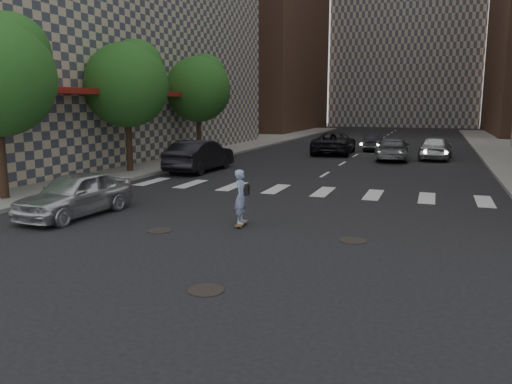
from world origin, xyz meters
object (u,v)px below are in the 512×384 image
traffic_car_b (393,149)px  traffic_car_c (334,143)px  tree_b (129,81)px  traffic_car_d (436,147)px  traffic_car_a (200,156)px  traffic_car_e (373,142)px  skateboarder (241,197)px  silver_sedan (75,194)px  tree_c (200,86)px

traffic_car_b → traffic_car_c: size_ratio=0.88×
tree_b → traffic_car_d: size_ratio=1.45×
traffic_car_a → traffic_car_e: bearing=-114.4°
traffic_car_d → traffic_car_b: bearing=32.2°
tree_b → skateboarder: tree_b is taller
traffic_car_a → tree_b: bearing=33.4°
silver_sedan → traffic_car_c: size_ratio=0.74×
traffic_car_c → silver_sedan: bearing=77.7°
tree_c → traffic_car_d: (14.68, 4.18, -3.87)m
tree_b → traffic_car_b: (12.11, 10.86, -3.93)m
silver_sedan → traffic_car_c: bearing=84.2°
silver_sedan → traffic_car_e: silver_sedan is taller
traffic_car_c → traffic_car_e: bearing=-125.8°
skateboarder → traffic_car_c: skateboarder is taller
traffic_car_a → traffic_car_e: 16.73m
skateboarder → traffic_car_d: (5.27, 20.78, -0.10)m
traffic_car_b → traffic_car_d: (2.57, 1.32, 0.06)m
silver_sedan → traffic_car_a: traffic_car_a is taller
traffic_car_b → traffic_car_d: traffic_car_d is taller
tree_b → traffic_car_d: (14.68, 12.18, -3.87)m
traffic_car_e → traffic_car_c: bearing=52.4°
silver_sedan → traffic_car_a: bearing=99.3°
tree_b → traffic_car_e: tree_b is taller
traffic_car_e → tree_c: bearing=37.0°
skateboarder → traffic_car_d: 21.44m
silver_sedan → traffic_car_a: 11.05m
skateboarder → traffic_car_a: (-6.46, 10.46, -0.05)m
traffic_car_c → skateboarder: bearing=91.5°
tree_b → skateboarder: bearing=-42.4°
tree_b → traffic_car_b: 16.74m
tree_b → traffic_car_c: 16.02m
tree_b → traffic_car_e: size_ratio=1.71×
traffic_car_d → tree_b: bearing=44.8°
traffic_car_d → traffic_car_e: size_ratio=1.18×
silver_sedan → traffic_car_e: (6.23, 26.09, -0.07)m
traffic_car_b → silver_sedan: bearing=65.5°
silver_sedan → tree_b: bearing=117.5°
traffic_car_b → traffic_car_c: (-4.25, 2.55, 0.06)m
tree_c → traffic_car_a: size_ratio=1.31×
skateboarder → traffic_car_a: bearing=115.1°
skateboarder → silver_sedan: 5.49m
tree_b → silver_sedan: size_ratio=1.59×
traffic_car_a → traffic_car_d: size_ratio=1.11×
tree_c → traffic_car_e: size_ratio=1.71×
silver_sedan → tree_c: bearing=107.1°
tree_c → traffic_car_c: 10.29m
skateboarder → traffic_car_c: 22.06m
skateboarder → traffic_car_a: 12.29m
traffic_car_a → traffic_car_c: bearing=-111.8°
traffic_car_e → traffic_car_d: bearing=129.0°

